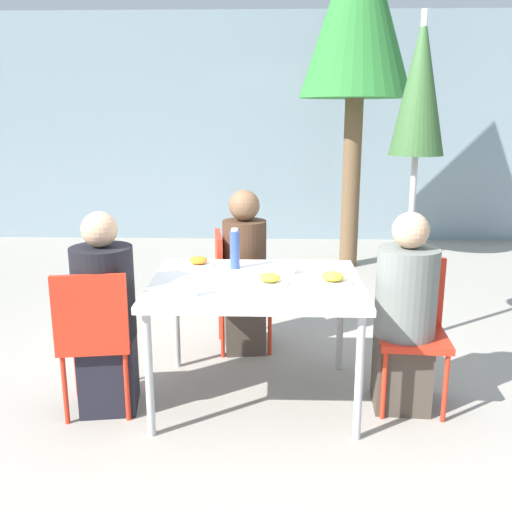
# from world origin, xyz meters

# --- Properties ---
(ground_plane) EXTENTS (24.00, 24.00, 0.00)m
(ground_plane) POSITION_xyz_m (0.00, 0.00, 0.00)
(ground_plane) COLOR gray
(building_facade) EXTENTS (10.00, 0.20, 3.00)m
(building_facade) POSITION_xyz_m (0.00, 4.71, 1.50)
(building_facade) COLOR gray
(building_facade) RESTS_ON ground
(dining_table) EXTENTS (1.23, 0.99, 0.76)m
(dining_table) POSITION_xyz_m (0.00, 0.00, 0.70)
(dining_table) COLOR white
(dining_table) RESTS_ON ground
(chair_left) EXTENTS (0.45, 0.45, 0.87)m
(chair_left) POSITION_xyz_m (-0.91, -0.22, 0.51)
(chair_left) COLOR red
(chair_left) RESTS_ON ground
(person_left) EXTENTS (0.36, 0.36, 1.18)m
(person_left) POSITION_xyz_m (-0.87, -0.13, 0.56)
(person_left) COLOR black
(person_left) RESTS_ON ground
(chair_right) EXTENTS (0.43, 0.43, 0.87)m
(chair_right) POSITION_xyz_m (0.92, 0.02, 0.51)
(chair_right) COLOR red
(chair_right) RESTS_ON ground
(person_right) EXTENTS (0.35, 0.35, 1.18)m
(person_right) POSITION_xyz_m (0.87, -0.06, 0.55)
(person_right) COLOR #473D33
(person_right) RESTS_ON ground
(chair_far) EXTENTS (0.45, 0.45, 0.87)m
(chair_far) POSITION_xyz_m (-0.19, 0.78, 0.51)
(chair_far) COLOR red
(chair_far) RESTS_ON ground
(person_far) EXTENTS (0.32, 0.32, 1.19)m
(person_far) POSITION_xyz_m (-0.11, 0.75, 0.57)
(person_far) COLOR #473D33
(person_far) RESTS_ON ground
(closed_umbrella) EXTENTS (0.38, 0.38, 2.39)m
(closed_umbrella) POSITION_xyz_m (1.10, 0.92, 1.80)
(closed_umbrella) COLOR #333333
(closed_umbrella) RESTS_ON ground
(plate_0) EXTENTS (0.23, 0.23, 0.06)m
(plate_0) POSITION_xyz_m (0.08, -0.06, 0.78)
(plate_0) COLOR white
(plate_0) RESTS_ON dining_table
(plate_1) EXTENTS (0.21, 0.21, 0.06)m
(plate_1) POSITION_xyz_m (-0.38, 0.33, 0.78)
(plate_1) COLOR white
(plate_1) RESTS_ON dining_table
(plate_2) EXTENTS (0.24, 0.24, 0.07)m
(plate_2) POSITION_xyz_m (0.44, -0.03, 0.78)
(plate_2) COLOR white
(plate_2) RESTS_ON dining_table
(bottle) EXTENTS (0.06, 0.06, 0.26)m
(bottle) POSITION_xyz_m (-0.14, 0.27, 0.88)
(bottle) COLOR #334C8E
(bottle) RESTS_ON dining_table
(drinking_cup) EXTENTS (0.07, 0.07, 0.10)m
(drinking_cup) POSITION_xyz_m (-0.34, -0.30, 0.81)
(drinking_cup) COLOR white
(drinking_cup) RESTS_ON dining_table
(salad_bowl) EXTENTS (0.14, 0.14, 0.06)m
(salad_bowl) POSITION_xyz_m (0.17, 0.17, 0.79)
(salad_bowl) COLOR white
(salad_bowl) RESTS_ON dining_table
(tree_behind_left) EXTENTS (1.20, 1.20, 3.75)m
(tree_behind_left) POSITION_xyz_m (0.97, 3.19, 2.76)
(tree_behind_left) COLOR brown
(tree_behind_left) RESTS_ON ground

